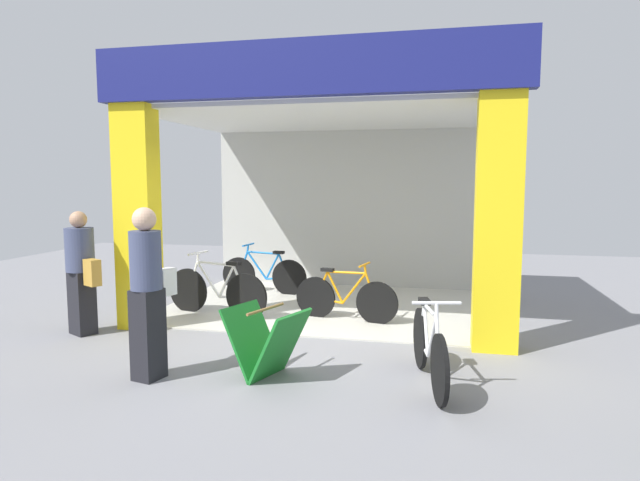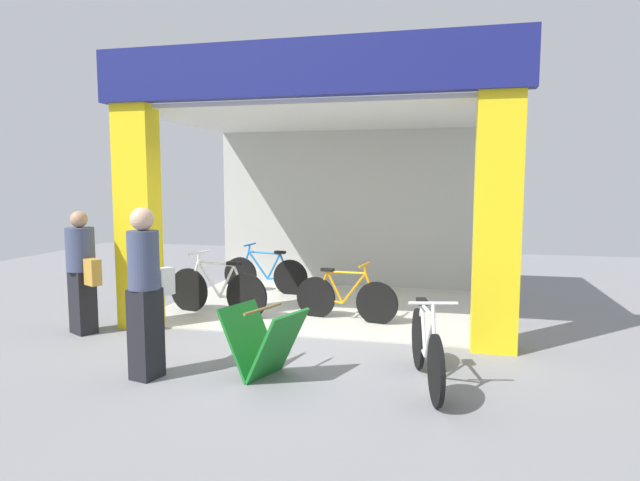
# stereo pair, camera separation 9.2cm
# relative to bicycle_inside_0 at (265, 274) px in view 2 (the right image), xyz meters

# --- Properties ---
(ground_plane) EXTENTS (18.22, 18.22, 0.00)m
(ground_plane) POSITION_rel_bicycle_inside_0_xyz_m (1.37, -2.49, -0.35)
(ground_plane) COLOR gray
(ground_plane) RESTS_ON ground
(shop_facade) EXTENTS (5.31, 3.86, 3.64)m
(shop_facade) POSITION_rel_bicycle_inside_0_xyz_m (1.37, -0.72, 1.60)
(shop_facade) COLOR beige
(shop_facade) RESTS_ON ground
(bicycle_inside_0) EXTENTS (1.60, 0.44, 0.88)m
(bicycle_inside_0) POSITION_rel_bicycle_inside_0_xyz_m (0.00, 0.00, 0.00)
(bicycle_inside_0) COLOR black
(bicycle_inside_0) RESTS_ON ground
(bicycle_inside_1) EXTENTS (1.51, 0.43, 0.84)m
(bicycle_inside_1) POSITION_rel_bicycle_inside_0_xyz_m (1.73, -1.57, -0.01)
(bicycle_inside_1) COLOR black
(bicycle_inside_1) RESTS_ON ground
(bicycle_inside_2) EXTENTS (1.68, 0.50, 0.94)m
(bicycle_inside_2) POSITION_rel_bicycle_inside_0_xyz_m (-0.17, -1.67, 0.02)
(bicycle_inside_2) COLOR black
(bicycle_inside_2) RESTS_ON ground
(bicycle_parked_0) EXTENTS (0.47, 1.60, 0.89)m
(bicycle_parked_0) POSITION_rel_bicycle_inside_0_xyz_m (2.94, -3.78, 0.01)
(bicycle_parked_0) COLOR black
(bicycle_parked_0) RESTS_ON ground
(sandwich_board_sign) EXTENTS (0.90, 0.80, 0.72)m
(sandwich_board_sign) POSITION_rel_bicycle_inside_0_xyz_m (1.33, -3.93, 0.01)
(sandwich_board_sign) COLOR #197226
(sandwich_board_sign) RESTS_ON ground
(pedestrian_0) EXTENTS (0.37, 0.57, 1.73)m
(pedestrian_0) POSITION_rel_bicycle_inside_0_xyz_m (0.20, -4.22, 0.54)
(pedestrian_0) COLOR black
(pedestrian_0) RESTS_ON ground
(pedestrian_1) EXTENTS (0.64, 0.49, 1.60)m
(pedestrian_1) POSITION_rel_bicycle_inside_0_xyz_m (-1.48, -2.95, 0.48)
(pedestrian_1) COLOR black
(pedestrian_1) RESTS_ON ground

